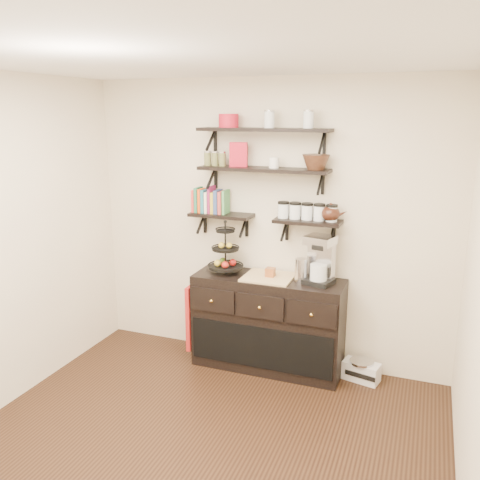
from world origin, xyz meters
name	(u,v)px	position (x,y,z in m)	size (l,w,h in m)	color
floor	(189,462)	(0.00, 0.00, 0.00)	(3.50, 3.50, 0.00)	black
ceiling	(177,55)	(0.00, 0.00, 2.70)	(3.50, 3.50, 0.02)	white
back_wall	(267,224)	(0.00, 1.75, 1.35)	(3.50, 0.02, 2.70)	beige
shelf_top	(264,130)	(0.00, 1.62, 2.23)	(1.20, 0.27, 0.23)	black
shelf_mid	(263,170)	(0.00, 1.62, 1.88)	(1.20, 0.27, 0.23)	black
shelf_low_left	(222,216)	(-0.42, 1.63, 1.43)	(0.60, 0.25, 0.23)	black
shelf_low_right	(308,222)	(0.42, 1.63, 1.43)	(0.60, 0.25, 0.23)	black
cookbooks	(213,201)	(-0.51, 1.63, 1.56)	(0.36, 0.15, 0.26)	red
glass_canisters	(307,212)	(0.41, 1.63, 1.51)	(0.54, 0.10, 0.13)	silver
sideboard	(268,323)	(0.09, 1.51, 0.45)	(1.40, 0.50, 0.92)	black
fruit_stand	(226,256)	(-0.33, 1.52, 1.07)	(0.33, 0.33, 0.49)	black
candle	(270,272)	(0.11, 1.51, 0.96)	(0.08, 0.08, 0.08)	brown
coffee_maker	(320,260)	(0.56, 1.54, 1.11)	(0.29, 0.28, 0.44)	black
thermal_carafe	(301,271)	(0.40, 1.49, 1.01)	(0.11, 0.11, 0.22)	silver
apron	(193,315)	(-0.64, 1.41, 0.46)	(0.04, 0.28, 0.64)	#A02111
radio	(361,370)	(0.97, 1.57, 0.10)	(0.35, 0.26, 0.19)	silver
recipe_box	(239,155)	(-0.24, 1.61, 2.01)	(0.16, 0.06, 0.22)	#AF1427
walnut_bowl	(316,162)	(0.48, 1.61, 1.96)	(0.24, 0.24, 0.13)	black
ramekins	(274,163)	(0.10, 1.61, 1.95)	(0.09, 0.09, 0.10)	white
teapot	(331,212)	(0.62, 1.63, 1.53)	(0.22, 0.16, 0.16)	#32170F
red_pot	(229,121)	(-0.34, 1.61, 2.31)	(0.18, 0.18, 0.12)	#AF1427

